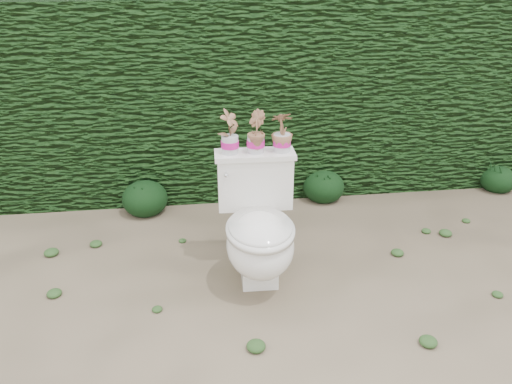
{
  "coord_description": "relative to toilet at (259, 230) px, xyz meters",
  "views": [
    {
      "loc": [
        -0.35,
        -2.68,
        1.85
      ],
      "look_at": [
        0.01,
        0.1,
        0.55
      ],
      "focal_mm": 35.0,
      "sensor_mm": 36.0,
      "label": 1
    }
  ],
  "objects": [
    {
      "name": "ground",
      "position": [
        -0.01,
        0.04,
        -0.36
      ],
      "size": [
        60.0,
        60.0,
        0.0
      ],
      "primitive_type": "plane",
      "color": "gray",
      "rests_on": "ground"
    },
    {
      "name": "liriope_clump_2",
      "position": [
        0.71,
        1.11,
        -0.22
      ],
      "size": [
        0.35,
        0.35,
        0.28
      ],
      "primitive_type": "ellipsoid",
      "color": "black",
      "rests_on": "ground"
    },
    {
      "name": "hedge",
      "position": [
        -0.01,
        1.64,
        0.44
      ],
      "size": [
        8.0,
        1.0,
        1.6
      ],
      "primitive_type": "cube",
      "color": "#1F4617",
      "rests_on": "ground"
    },
    {
      "name": "potted_plant_center",
      "position": [
        0.01,
        0.24,
        0.54
      ],
      "size": [
        0.13,
        0.15,
        0.25
      ],
      "primitive_type": "imported",
      "rotation": [
        0.0,
        0.0,
        1.71
      ],
      "color": "#2D7424",
      "rests_on": "toilet"
    },
    {
      "name": "potted_plant_left",
      "position": [
        -0.15,
        0.24,
        0.55
      ],
      "size": [
        0.16,
        0.16,
        0.26
      ],
      "primitive_type": "imported",
      "rotation": [
        0.0,
        0.0,
        0.8
      ],
      "color": "#2D7424",
      "rests_on": "toilet"
    },
    {
      "name": "toilet",
      "position": [
        0.0,
        0.0,
        0.0
      ],
      "size": [
        0.5,
        0.69,
        0.78
      ],
      "rotation": [
        0.0,
        0.0,
        -0.03
      ],
      "color": "white",
      "rests_on": "ground"
    },
    {
      "name": "liriope_clump_3",
      "position": [
        2.29,
        1.1,
        -0.23
      ],
      "size": [
        0.3,
        0.3,
        0.24
      ],
      "primitive_type": "ellipsoid",
      "color": "black",
      "rests_on": "ground"
    },
    {
      "name": "potted_plant_right",
      "position": [
        0.18,
        0.24,
        0.54
      ],
      "size": [
        0.14,
        0.14,
        0.24
      ],
      "primitive_type": "imported",
      "rotation": [
        0.0,
        0.0,
        3.18
      ],
      "color": "#2D7424",
      "rests_on": "toilet"
    },
    {
      "name": "liriope_clump_1",
      "position": [
        -0.78,
        1.05,
        -0.21
      ],
      "size": [
        0.36,
        0.36,
        0.29
      ],
      "primitive_type": "ellipsoid",
      "color": "black",
      "rests_on": "ground"
    }
  ]
}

